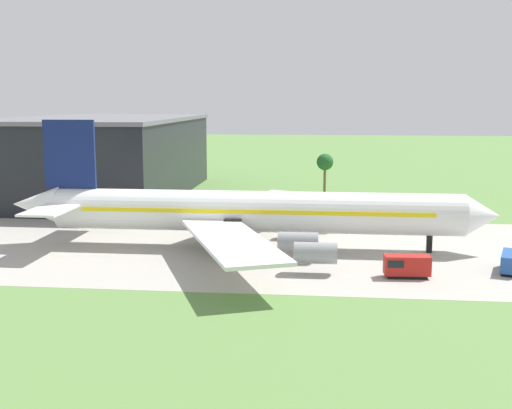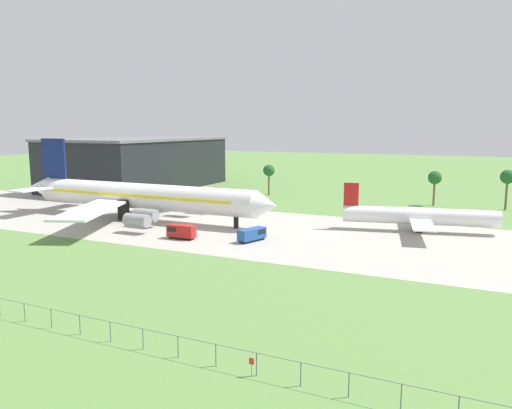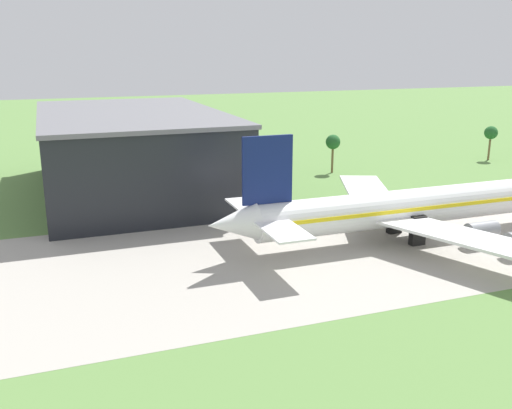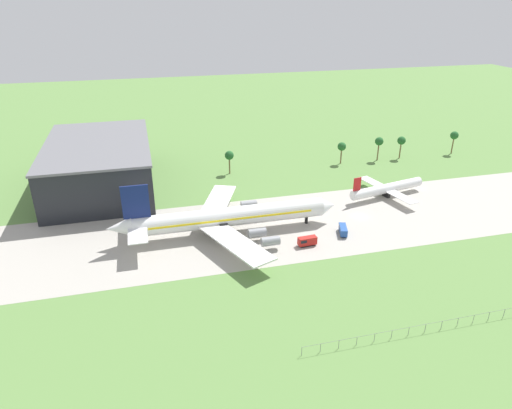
{
  "view_description": "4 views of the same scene",
  "coord_description": "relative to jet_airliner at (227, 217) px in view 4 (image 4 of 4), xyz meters",
  "views": [
    {
      "loc": [
        -33.4,
        -89.1,
        21.0
      ],
      "look_at": [
        -42.94,
        -0.13,
        6.34
      ],
      "focal_mm": 45.0,
      "sensor_mm": 36.0,
      "label": 1
    },
    {
      "loc": [
        29.03,
        -91.0,
        21.05
      ],
      "look_at": [
        -14.11,
        -0.13,
        5.34
      ],
      "focal_mm": 35.0,
      "sensor_mm": 36.0,
      "label": 2
    },
    {
      "loc": [
        -99.13,
        -74.59,
        30.13
      ],
      "look_at": [
        -71.77,
        -0.13,
        8.26
      ],
      "focal_mm": 40.0,
      "sensor_mm": 36.0,
      "label": 3
    },
    {
      "loc": [
        -66.58,
        -120.91,
        65.65
      ],
      "look_at": [
        -33.85,
        5.0,
        6.0
      ],
      "focal_mm": 32.0,
      "sensor_mm": 36.0,
      "label": 4
    }
  ],
  "objects": [
    {
      "name": "ground_plane",
      "position": [
        44.23,
        0.13,
        -5.28
      ],
      "size": [
        600.0,
        600.0,
        0.0
      ],
      "primitive_type": "plane",
      "color": "#5B8442"
    },
    {
      "name": "taxiway_strip",
      "position": [
        44.23,
        0.13,
        -5.27
      ],
      "size": [
        320.0,
        44.0,
        0.02
      ],
      "color": "#A8A399",
      "rests_on": "ground_plane"
    },
    {
      "name": "jet_airliner",
      "position": [
        0.0,
        0.0,
        0.0
      ],
      "size": [
        69.62,
        55.91,
        18.18
      ],
      "color": "white",
      "rests_on": "ground_plane"
    },
    {
      "name": "regional_aircraft",
      "position": [
        60.47,
        12.62,
        -2.11
      ],
      "size": [
        30.33,
        27.51,
        9.63
      ],
      "color": "white",
      "rests_on": "ground_plane"
    },
    {
      "name": "baggage_tug",
      "position": [
        33.83,
        -9.29,
        -3.98
      ],
      "size": [
        3.7,
        6.23,
        2.42
      ],
      "color": "black",
      "rests_on": "ground_plane"
    },
    {
      "name": "fuel_truck",
      "position": [
        20.65,
        -13.43,
        -3.83
      ],
      "size": [
        5.52,
        2.31,
        2.71
      ],
      "color": "black",
      "rests_on": "ground_plane"
    },
    {
      "name": "perimeter_fence",
      "position": [
        44.23,
        -54.87,
        -3.83
      ],
      "size": [
        80.1,
        0.1,
        2.1
      ],
      "color": "slate",
      "rests_on": "ground_plane"
    },
    {
      "name": "terminal_building",
      "position": [
        -38.28,
        48.41,
        3.34
      ],
      "size": [
        36.72,
        61.2,
        17.21
      ],
      "color": "black",
      "rests_on": "ground_plane"
    },
    {
      "name": "palm_tree_row",
      "position": [
        69.97,
        49.7,
        2.6
      ],
      "size": [
        107.0,
        3.6,
        10.36
      ],
      "color": "brown",
      "rests_on": "ground_plane"
    }
  ]
}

